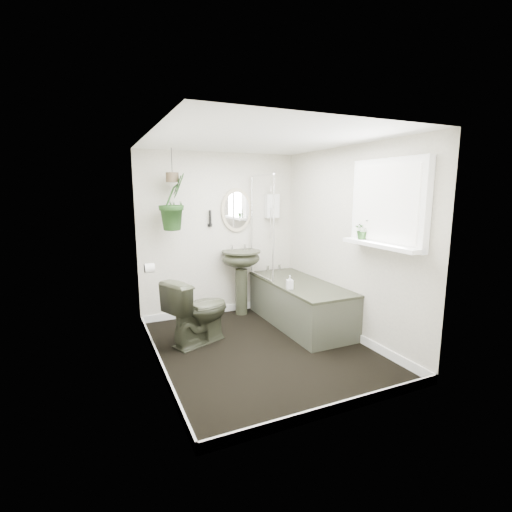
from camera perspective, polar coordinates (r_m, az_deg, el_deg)
name	(u,v)px	position (r m, az deg, el deg)	size (l,w,h in m)	color
floor	(261,349)	(4.37, 0.84, -14.13)	(2.30, 2.80, 0.02)	black
ceiling	(262,139)	(4.02, 0.93, 17.61)	(2.30, 2.80, 0.02)	white
wall_back	(220,235)	(5.33, -5.60, 3.24)	(2.30, 0.02, 2.30)	beige
wall_front	(342,276)	(2.85, 13.08, -3.08)	(2.30, 0.02, 2.30)	beige
wall_left	(153,257)	(3.70, -15.59, -0.16)	(0.02, 2.80, 2.30)	beige
wall_right	(348,243)	(4.65, 13.94, 1.96)	(0.02, 2.80, 2.30)	beige
skirting	(261,344)	(4.35, 0.84, -13.41)	(2.30, 2.80, 0.10)	white
bathtub	(300,303)	(5.04, 6.72, -7.22)	(0.72, 1.72, 0.58)	#2C2F21
bath_screen	(262,227)	(5.11, 0.92, 4.45)	(0.04, 0.72, 1.40)	silver
shower_box	(272,206)	(5.55, 2.48, 7.69)	(0.20, 0.10, 0.35)	white
oval_mirror	(237,210)	(5.35, -2.99, 7.06)	(0.46, 0.03, 0.62)	#C4B693
wall_sconce	(210,218)	(5.22, -7.06, 5.81)	(0.04, 0.04, 0.22)	black
toilet_roll_holder	(149,268)	(4.44, -16.09, -1.80)	(0.11, 0.11, 0.11)	white
window_recess	(388,204)	(4.03, 19.65, 7.60)	(0.08, 1.00, 0.90)	white
window_sill	(380,245)	(4.02, 18.58, 1.63)	(0.18, 1.00, 0.04)	white
window_blinds	(385,204)	(4.00, 19.18, 7.61)	(0.01, 0.86, 0.76)	white
toilet	(198,310)	(4.44, -8.86, -8.26)	(0.44, 0.77, 0.79)	#2C2F21
pedestal_sink	(241,282)	(5.36, -2.28, -4.07)	(0.55, 0.47, 0.94)	#2C2F21
sill_plant	(363,229)	(4.24, 16.15, 3.94)	(0.20, 0.17, 0.22)	black
hanging_plant	(173,202)	(4.86, -12.61, 8.18)	(0.40, 0.32, 0.72)	black
soap_bottle	(290,282)	(4.60, 5.22, -4.04)	(0.08, 0.08, 0.17)	black
hanging_pot	(172,177)	(4.86, -12.75, 11.73)	(0.16, 0.16, 0.12)	#473A28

